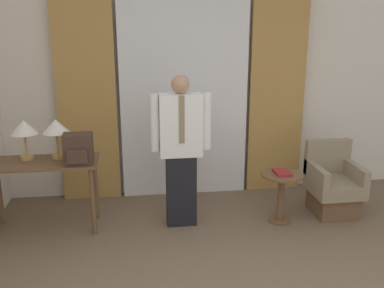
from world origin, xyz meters
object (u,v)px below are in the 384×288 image
backpack (78,149)px  person (181,147)px  desk (43,173)px  armchair (333,187)px  book (282,172)px  table_lamp_right (56,128)px  table_lamp_left (24,129)px  side_table (281,189)px

backpack → person: person is taller
desk → armchair: bearing=-0.1°
backpack → book: bearing=-0.7°
table_lamp_right → book: 2.47m
person → armchair: person is taller
table_lamp_left → armchair: table_lamp_left is taller
backpack → desk: bearing=161.6°
desk → side_table: (2.57, -0.16, -0.26)m
table_lamp_right → table_lamp_left: bearing=180.0°
book → desk: bearing=176.4°
armchair → book: (-0.69, -0.15, 0.27)m
armchair → side_table: size_ratio=1.46×
table_lamp_left → book: (2.73, -0.26, -0.52)m
table_lamp_left → table_lamp_right: same height
backpack → armchair: 2.91m
table_lamp_right → armchair: table_lamp_right is taller
desk → table_lamp_left: size_ratio=2.73×
table_lamp_right → armchair: (3.09, -0.10, -0.78)m
desk → table_lamp_right: size_ratio=2.73×
table_lamp_right → side_table: bearing=-6.1°
table_lamp_right → backpack: table_lamp_right is taller
person → armchair: bearing=2.2°
armchair → table_lamp_left: bearing=178.3°
desk → table_lamp_left: 0.50m
book → table_lamp_left: bearing=174.6°
desk → side_table: desk is taller
table_lamp_right → person: bearing=-7.4°
side_table → backpack: bearing=179.2°
desk → side_table: bearing=-3.6°
table_lamp_left → person: person is taller
desk → backpack: (0.40, -0.13, 0.29)m
desk → book: size_ratio=5.20×
person → armchair: size_ratio=1.99×
table_lamp_left → table_lamp_right: (0.32, 0.00, 0.00)m
desk → armchair: size_ratio=1.39×
table_lamp_left → person: bearing=-6.0°
table_lamp_left → side_table: size_ratio=0.75×
table_lamp_left → table_lamp_right: bearing=0.0°
desk → armchair: armchair is taller
table_lamp_left → person: (1.62, -0.17, -0.20)m
table_lamp_right → book: size_ratio=1.91×
table_lamp_right → person: (1.30, -0.17, -0.20)m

